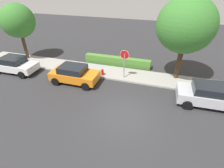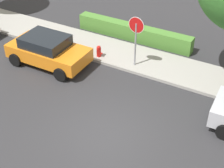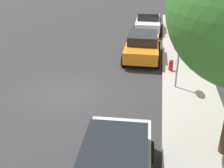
{
  "view_description": "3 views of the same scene",
  "coord_description": "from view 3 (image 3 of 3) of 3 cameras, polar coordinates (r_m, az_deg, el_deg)",
  "views": [
    {
      "loc": [
        1.78,
        -8.19,
        7.37
      ],
      "look_at": [
        -1.42,
        2.03,
        0.88
      ],
      "focal_mm": 28.0,
      "sensor_mm": 36.0,
      "label": 1
    },
    {
      "loc": [
        4.67,
        -7.93,
        8.75
      ],
      "look_at": [
        -0.53,
        1.29,
        1.26
      ],
      "focal_mm": 55.0,
      "sensor_mm": 36.0,
      "label": 2
    },
    {
      "loc": [
        10.35,
        3.61,
        5.78
      ],
      "look_at": [
        0.43,
        1.98,
        0.84
      ],
      "focal_mm": 45.0,
      "sensor_mm": 36.0,
      "label": 3
    }
  ],
  "objects": [
    {
      "name": "stop_sign",
      "position": [
        12.24,
        13.44,
        6.21
      ],
      "size": [
        0.76,
        0.08,
        2.56
      ],
      "color": "gray",
      "rests_on": "ground_plane"
    },
    {
      "name": "sidewalk_curb",
      "position": [
        11.93,
        15.86,
        -3.54
      ],
      "size": [
        32.0,
        2.37,
        0.14
      ],
      "primitive_type": "cube",
      "color": "#9E9B93",
      "rests_on": "ground_plane"
    },
    {
      "name": "fire_hydrant",
      "position": [
        14.46,
        11.86,
        3.56
      ],
      "size": [
        0.3,
        0.22,
        0.72
      ],
      "color": "red",
      "rests_on": "ground_plane"
    },
    {
      "name": "parked_car_orange",
      "position": [
        16.06,
        6.18,
        7.73
      ],
      "size": [
        3.85,
        2.06,
        1.43
      ],
      "color": "orange",
      "rests_on": "ground_plane"
    },
    {
      "name": "parked_car_white",
      "position": [
        21.9,
        7.33,
        12.62
      ],
      "size": [
        4.17,
        2.05,
        1.44
      ],
      "color": "white",
      "rests_on": "ground_plane"
    },
    {
      "name": "ground_plane",
      "position": [
        12.4,
        -8.74,
        -1.97
      ],
      "size": [
        60.0,
        60.0,
        0.0
      ],
      "primitive_type": "plane",
      "color": "#2D2D30"
    }
  ]
}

